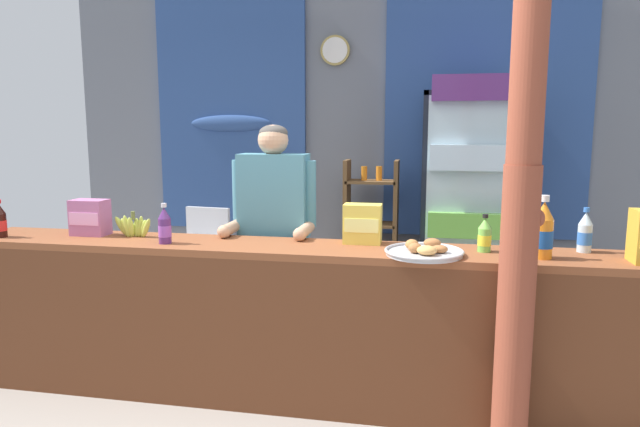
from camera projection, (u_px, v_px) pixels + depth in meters
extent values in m
plane|color=gray|center=(305.00, 352.00, 3.92)|extent=(7.15, 7.15, 0.00)
cube|color=slate|center=(343.00, 141.00, 5.36)|extent=(5.36, 0.12, 2.87)
cube|color=#2D4C89|center=(231.00, 111.00, 5.44)|extent=(1.48, 0.04, 2.30)
ellipsoid|color=#2D4C89|center=(231.00, 123.00, 5.43)|extent=(0.81, 0.10, 0.16)
cube|color=#2D4C89|center=(486.00, 110.00, 4.98)|extent=(1.80, 0.04, 2.30)
ellipsoid|color=#2D4C89|center=(486.00, 123.00, 4.98)|extent=(0.99, 0.10, 0.16)
cylinder|color=tan|center=(335.00, 50.00, 5.17)|extent=(0.27, 0.03, 0.27)
cylinder|color=white|center=(335.00, 50.00, 5.16)|extent=(0.23, 0.01, 0.23)
cube|color=beige|center=(232.00, 122.00, 5.46)|extent=(0.24, 0.02, 0.18)
cube|color=brown|center=(290.00, 249.00, 3.13)|extent=(3.91, 0.45, 0.04)
cube|color=brown|center=(281.00, 339.00, 3.00)|extent=(3.91, 0.04, 0.87)
cylinder|color=brown|center=(515.00, 314.00, 2.61)|extent=(0.17, 0.17, 1.39)
cylinder|color=brown|center=(532.00, 2.00, 2.40)|extent=(0.16, 0.16, 1.39)
ellipsoid|color=brown|center=(538.00, 218.00, 2.52)|extent=(0.06, 0.05, 0.08)
cube|color=black|center=(464.00, 198.00, 5.07)|extent=(0.75, 0.04, 1.85)
cube|color=black|center=(424.00, 202.00, 4.83)|extent=(0.04, 0.68, 1.85)
cube|color=black|center=(510.00, 204.00, 4.69)|extent=(0.04, 0.68, 1.85)
cube|color=black|center=(470.00, 94.00, 4.62)|extent=(0.75, 0.68, 0.04)
cube|color=black|center=(462.00, 303.00, 4.89)|extent=(0.75, 0.68, 0.08)
cube|color=silver|center=(469.00, 202.00, 4.44)|extent=(0.69, 0.02, 1.69)
cylinder|color=#B7B7BC|center=(511.00, 210.00, 4.35)|extent=(0.02, 0.02, 0.40)
cube|color=silver|center=(465.00, 231.00, 4.80)|extent=(0.67, 0.60, 0.02)
cube|color=#75C64C|center=(466.00, 221.00, 4.65)|extent=(0.63, 0.56, 0.20)
cube|color=silver|center=(467.00, 169.00, 4.72)|extent=(0.67, 0.60, 0.02)
cube|color=silver|center=(469.00, 156.00, 4.57)|extent=(0.63, 0.56, 0.20)
cube|color=silver|center=(470.00, 104.00, 4.64)|extent=(0.67, 0.60, 0.02)
cube|color=#56286B|center=(472.00, 90.00, 4.48)|extent=(0.63, 0.56, 0.20)
cube|color=brown|center=(347.00, 230.00, 5.07)|extent=(0.04, 0.28, 1.28)
cube|color=brown|center=(395.00, 232.00, 4.98)|extent=(0.04, 0.28, 1.28)
cube|color=brown|center=(371.00, 182.00, 4.96)|extent=(0.44, 0.28, 0.02)
cylinder|color=orange|center=(364.00, 173.00, 4.96)|extent=(0.05, 0.05, 0.12)
cylinder|color=orange|center=(379.00, 173.00, 4.93)|extent=(0.05, 0.05, 0.13)
cube|color=brown|center=(371.00, 224.00, 5.02)|extent=(0.44, 0.28, 0.02)
cylinder|color=#75C64C|center=(364.00, 217.00, 5.02)|extent=(0.06, 0.06, 0.11)
cylinder|color=#56286B|center=(378.00, 215.00, 4.99)|extent=(0.06, 0.06, 0.15)
cube|color=brown|center=(370.00, 266.00, 5.07)|extent=(0.44, 0.28, 0.02)
cylinder|color=#56286B|center=(363.00, 259.00, 5.08)|extent=(0.06, 0.06, 0.10)
cylinder|color=black|center=(378.00, 258.00, 5.05)|extent=(0.07, 0.07, 0.13)
cube|color=silver|center=(198.00, 258.00, 4.84)|extent=(0.49, 0.49, 0.04)
cube|color=silver|center=(208.00, 230.00, 5.00)|extent=(0.42, 0.09, 0.40)
cylinder|color=silver|center=(167.00, 287.00, 4.75)|extent=(0.04, 0.04, 0.44)
cylinder|color=silver|center=(207.00, 291.00, 4.64)|extent=(0.04, 0.04, 0.44)
cylinder|color=silver|center=(191.00, 276.00, 5.11)|extent=(0.04, 0.04, 0.44)
cylinder|color=silver|center=(228.00, 279.00, 4.99)|extent=(0.04, 0.04, 0.44)
cube|color=silver|center=(177.00, 243.00, 4.88)|extent=(0.09, 0.40, 0.03)
cube|color=silver|center=(218.00, 246.00, 4.76)|extent=(0.09, 0.40, 0.03)
cylinder|color=#28282D|center=(262.00, 302.00, 3.64)|extent=(0.11, 0.11, 0.87)
cylinder|color=#28282D|center=(289.00, 304.00, 3.61)|extent=(0.11, 0.11, 0.87)
cube|color=teal|center=(274.00, 196.00, 3.52)|extent=(0.43, 0.20, 0.53)
sphere|color=tan|center=(273.00, 140.00, 3.47)|extent=(0.19, 0.19, 0.19)
ellipsoid|color=#4C4742|center=(273.00, 133.00, 3.47)|extent=(0.18, 0.18, 0.10)
cylinder|color=teal|center=(239.00, 192.00, 3.56)|extent=(0.08, 0.08, 0.41)
cylinder|color=tan|center=(231.00, 228.00, 3.45)|extent=(0.07, 0.26, 0.07)
sphere|color=tan|center=(224.00, 232.00, 3.32)|extent=(0.08, 0.08, 0.08)
cylinder|color=teal|center=(310.00, 194.00, 3.47)|extent=(0.08, 0.08, 0.41)
cylinder|color=tan|center=(305.00, 230.00, 3.36)|extent=(0.07, 0.26, 0.07)
sphere|color=tan|center=(300.00, 234.00, 3.23)|extent=(0.08, 0.08, 0.08)
cylinder|color=orange|center=(543.00, 239.00, 2.80)|extent=(0.10, 0.10, 0.20)
cone|color=orange|center=(544.00, 210.00, 2.78)|extent=(0.10, 0.10, 0.09)
cylinder|color=white|center=(545.00, 198.00, 2.77)|extent=(0.04, 0.04, 0.03)
cylinder|color=#194C99|center=(543.00, 239.00, 2.80)|extent=(0.10, 0.10, 0.09)
cylinder|color=black|center=(0.00, 226.00, 3.35)|extent=(0.07, 0.07, 0.14)
cylinder|color=red|center=(0.00, 226.00, 3.35)|extent=(0.07, 0.07, 0.06)
cylinder|color=silver|center=(585.00, 238.00, 2.95)|extent=(0.07, 0.07, 0.15)
cone|color=silver|center=(586.00, 218.00, 2.93)|extent=(0.07, 0.07, 0.07)
cylinder|color=blue|center=(587.00, 210.00, 2.92)|extent=(0.03, 0.03, 0.02)
cylinder|color=blue|center=(585.00, 238.00, 2.95)|extent=(0.07, 0.07, 0.07)
cylinder|color=#56286B|center=(165.00, 231.00, 3.17)|extent=(0.07, 0.07, 0.14)
cone|color=#56286B|center=(164.00, 213.00, 3.15)|extent=(0.07, 0.07, 0.06)
cylinder|color=silver|center=(164.00, 205.00, 3.14)|extent=(0.03, 0.03, 0.02)
cylinder|color=purple|center=(165.00, 231.00, 3.17)|extent=(0.07, 0.07, 0.06)
cylinder|color=#75C64C|center=(484.00, 240.00, 2.95)|extent=(0.07, 0.07, 0.12)
cone|color=#75C64C|center=(485.00, 223.00, 2.94)|extent=(0.07, 0.07, 0.06)
cylinder|color=black|center=(485.00, 216.00, 2.94)|extent=(0.03, 0.03, 0.02)
cylinder|color=yellow|center=(484.00, 240.00, 2.95)|extent=(0.07, 0.07, 0.06)
cube|color=#EAD14C|center=(363.00, 224.00, 3.17)|extent=(0.21, 0.12, 0.22)
cube|color=#FFFF8C|center=(361.00, 226.00, 3.10)|extent=(0.19, 0.00, 0.08)
cube|color=#B76699|center=(90.00, 217.00, 3.41)|extent=(0.21, 0.13, 0.22)
cube|color=#F7A5D8|center=(83.00, 219.00, 3.35)|extent=(0.19, 0.00, 0.08)
cylinder|color=#BCBCC1|center=(424.00, 254.00, 2.88)|extent=(0.39, 0.39, 0.02)
torus|color=#BCBCC1|center=(424.00, 251.00, 2.88)|extent=(0.41, 0.41, 0.02)
ellipsoid|color=#A36638|center=(440.00, 249.00, 2.86)|extent=(0.08, 0.07, 0.04)
ellipsoid|color=#A36638|center=(432.00, 243.00, 2.99)|extent=(0.09, 0.07, 0.05)
ellipsoid|color=#B2753D|center=(412.00, 245.00, 2.93)|extent=(0.07, 0.07, 0.06)
ellipsoid|color=#A36638|center=(415.00, 248.00, 2.85)|extent=(0.07, 0.07, 0.05)
ellipsoid|color=tan|center=(427.00, 250.00, 2.81)|extent=(0.10, 0.09, 0.05)
ellipsoid|color=#B7C647|center=(121.00, 226.00, 3.40)|extent=(0.10, 0.03, 0.13)
ellipsoid|color=#B7C647|center=(125.00, 228.00, 3.39)|extent=(0.07, 0.03, 0.12)
ellipsoid|color=#B7C647|center=(127.00, 227.00, 3.36)|extent=(0.06, 0.03, 0.14)
ellipsoid|color=#B7C647|center=(131.00, 228.00, 3.36)|extent=(0.05, 0.04, 0.13)
ellipsoid|color=#B7C647|center=(137.00, 228.00, 3.38)|extent=(0.04, 0.04, 0.12)
ellipsoid|color=#B7C647|center=(140.00, 227.00, 3.37)|extent=(0.05, 0.04, 0.14)
ellipsoid|color=#B7C647|center=(144.00, 229.00, 3.36)|extent=(0.07, 0.04, 0.12)
ellipsoid|color=#B7C647|center=(146.00, 228.00, 3.34)|extent=(0.08, 0.03, 0.13)
cylinder|color=olive|center=(133.00, 215.00, 3.36)|extent=(0.02, 0.02, 0.05)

